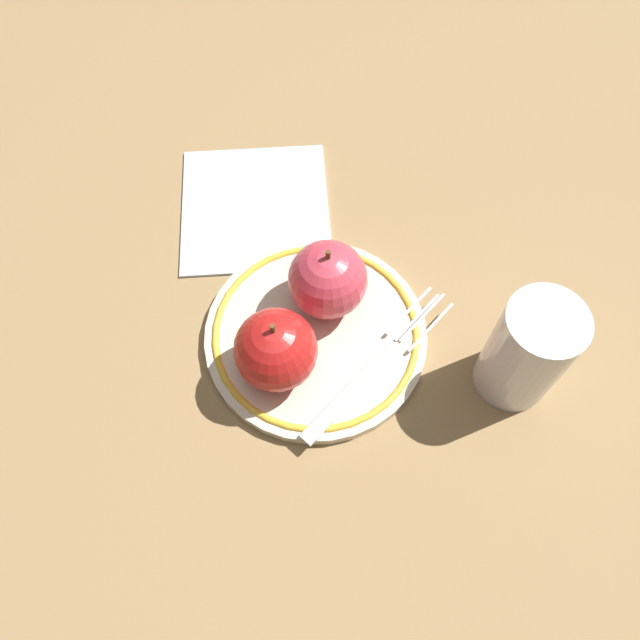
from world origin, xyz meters
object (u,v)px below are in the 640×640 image
Objects in this scene: apple_red_whole at (328,280)px; napkin_folded at (255,207)px; plate at (320,334)px; fork at (373,369)px; apple_second_whole at (276,350)px; drinking_glass at (527,352)px.

apple_red_whole is 0.14m from napkin_folded.
apple_red_whole is (0.01, 0.03, 0.04)m from plate.
fork is (0.04, -0.04, 0.01)m from plate.
plate is at bearing -109.36° from apple_red_whole.
apple_second_whole is 0.71× the size of drinking_glass.
drinking_glass is at bearing -31.73° from apple_red_whole.
plate is 0.06m from fork.
apple_second_whole is (-0.05, -0.06, 0.00)m from apple_red_whole.
plate is 2.55× the size of apple_second_whole.
fork reaches higher than plate.
napkin_folded is (-0.05, 0.12, -0.04)m from apple_red_whole.
napkin_folded is at bearing 133.62° from drinking_glass.
plate is 0.17m from drinking_glass.
drinking_glass is at bearing -8.95° from apple_second_whole.
drinking_glass is (0.11, -0.02, 0.04)m from fork.
drinking_glass reaches higher than plate.
plate is at bearing 93.26° from fork.
drinking_glass is (0.14, -0.09, 0.01)m from apple_red_whole.
apple_second_whole is at bearing 171.05° from drinking_glass.
drinking_glass is 0.70× the size of napkin_folded.
apple_red_whole is at bearing 148.27° from drinking_glass.
apple_red_whole is 0.71× the size of drinking_glass.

